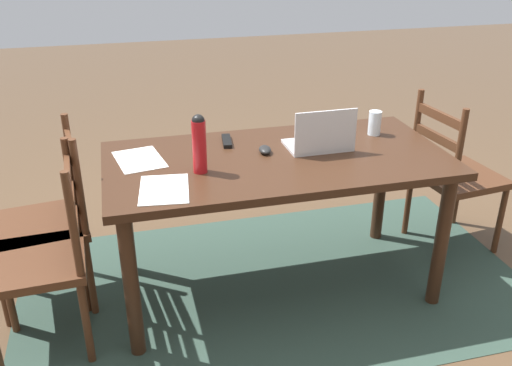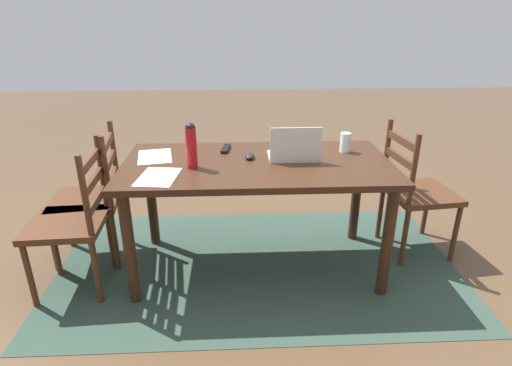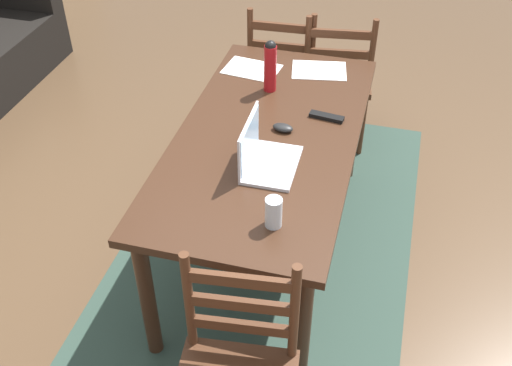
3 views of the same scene
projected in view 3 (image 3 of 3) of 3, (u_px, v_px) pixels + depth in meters
ground_plane at (266, 248)px, 3.35m from camera, size 14.00×14.00×0.00m
area_rug at (266, 248)px, 3.35m from camera, size 2.74×1.55×0.01m
dining_table at (267, 151)px, 2.92m from camera, size 1.69×0.84×0.77m
chair_right_far at (284, 72)px, 3.93m from camera, size 0.46×0.46×0.95m
chair_right_near at (336, 79)px, 3.87m from camera, size 0.50×0.50×0.95m
laptop at (262, 154)px, 2.64m from camera, size 0.32×0.22×0.23m
water_bottle at (270, 65)px, 3.08m from camera, size 0.07×0.07×0.28m
drinking_glass at (274, 212)px, 2.34m from camera, size 0.07×0.07×0.13m
computer_mouse at (283, 128)px, 2.87m from camera, size 0.07×0.11×0.03m
tv_remote at (327, 117)px, 2.96m from camera, size 0.07×0.17×0.02m
paper_stack_left at (252, 69)px, 3.34m from camera, size 0.24×0.32×0.00m
paper_stack_right at (319, 70)px, 3.33m from camera, size 0.26×0.33×0.00m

